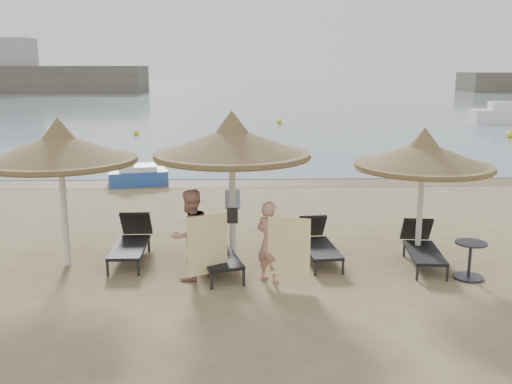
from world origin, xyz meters
TOP-DOWN VIEW (x-y plane):
  - ground at (0.00, 0.00)m, footprint 160.00×160.00m
  - sea at (0.00, 80.00)m, footprint 200.00×140.00m
  - wet_sand_strip at (0.00, 9.40)m, footprint 200.00×1.60m
  - far_shore at (-25.10, 77.82)m, footprint 150.00×54.80m
  - palapa_left at (-4.14, 1.06)m, footprint 3.09×3.09m
  - palapa_center at (-0.72, 1.13)m, footprint 3.21×3.21m
  - palapa_right at (3.19, 1.15)m, footprint 2.85×2.85m
  - lounger_far_left at (-2.89, 1.47)m, footprint 0.69×2.00m
  - lounger_near_left at (-1.08, 0.81)m, footprint 1.16×2.15m
  - lounger_near_right at (1.08, 1.33)m, footprint 0.80×1.92m
  - lounger_far_right at (3.22, 0.97)m, footprint 0.82×1.94m
  - side_table at (3.87, 0.08)m, footprint 0.60×0.60m
  - person_left at (-1.53, 0.24)m, footprint 1.10×1.10m
  - person_right at (-0.02, 0.05)m, footprint 0.99×0.96m
  - towel_left at (-1.18, -0.11)m, footprint 0.73×0.41m
  - towel_right at (0.33, -0.20)m, footprint 0.78×0.21m
  - bag_patterned at (-0.72, 1.31)m, footprint 0.32×0.11m
  - bag_dark at (-0.72, 0.97)m, footprint 0.22×0.08m
  - pedal_boat at (-4.15, 9.32)m, footprint 2.21×1.62m
  - buoy_left at (-6.67, 23.51)m, footprint 0.35×0.35m
  - buoy_mid at (2.25, 30.13)m, footprint 0.38×0.38m
  - buoy_right at (14.87, 21.71)m, footprint 0.41×0.41m

SIDE VIEW (x-z plane):
  - ground at x=0.00m, z-range 0.00..0.00m
  - wet_sand_strip at x=0.00m, z-range 0.00..0.01m
  - sea at x=0.00m, z-range 0.00..0.03m
  - buoy_left at x=-6.67m, z-range 0.00..0.35m
  - buoy_mid at x=2.25m, z-range 0.00..0.38m
  - buoy_right at x=14.87m, z-range 0.00..0.41m
  - pedal_boat at x=-4.15m, z-range -0.12..0.81m
  - side_table at x=3.87m, z-range -0.02..0.71m
  - lounger_near_right at x=1.08m, z-range -0.04..0.79m
  - lounger_far_right at x=3.22m, z-range -0.04..0.80m
  - lounger_far_left at x=-2.89m, z-range -0.05..0.85m
  - lounger_near_left at x=-1.08m, z-range -0.05..0.87m
  - towel_right at x=0.33m, z-range 0.21..1.33m
  - towel_left at x=-1.18m, z-range 0.22..1.36m
  - person_right at x=-0.02m, z-range 0.00..1.83m
  - person_left at x=-1.53m, z-range 0.00..2.05m
  - bag_dark at x=-0.72m, z-range 0.90..1.22m
  - bag_patterned at x=-0.72m, z-range 1.12..1.53m
  - palapa_right at x=3.19m, z-range 0.84..3.66m
  - palapa_left at x=-4.14m, z-range 0.91..3.97m
  - palapa_center at x=-0.72m, z-range 0.94..4.12m
  - far_shore at x=-25.10m, z-range -3.09..8.91m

